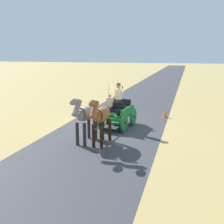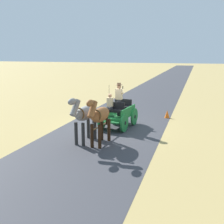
# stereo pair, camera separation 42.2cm
# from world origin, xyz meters

# --- Properties ---
(ground_plane) EXTENTS (200.00, 200.00, 0.00)m
(ground_plane) POSITION_xyz_m (0.00, 0.00, 0.00)
(ground_plane) COLOR tan
(road_surface) EXTENTS (5.63, 160.00, 0.01)m
(road_surface) POSITION_xyz_m (0.00, 0.00, 0.00)
(road_surface) COLOR #38383D
(road_surface) RESTS_ON ground
(horse_drawn_carriage) EXTENTS (1.67, 4.52, 2.50)m
(horse_drawn_carriage) POSITION_xyz_m (-0.26, -0.03, 0.82)
(horse_drawn_carriage) COLOR #1E7233
(horse_drawn_carriage) RESTS_ON ground
(horse_near_side) EXTENTS (0.64, 2.13, 2.21)m
(horse_near_side) POSITION_xyz_m (-0.31, 3.02, 1.32)
(horse_near_side) COLOR brown
(horse_near_side) RESTS_ON ground
(horse_off_side) EXTENTS (0.75, 2.14, 2.21)m
(horse_off_side) POSITION_xyz_m (0.46, 2.94, 1.32)
(horse_off_side) COLOR gray
(horse_off_side) RESTS_ON ground
(traffic_cone) EXTENTS (0.32, 0.32, 0.50)m
(traffic_cone) POSITION_xyz_m (-2.61, -3.07, 0.25)
(traffic_cone) COLOR orange
(traffic_cone) RESTS_ON ground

